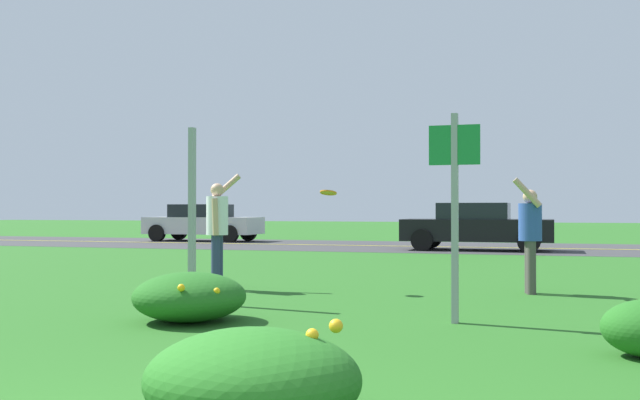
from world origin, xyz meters
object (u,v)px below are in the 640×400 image
at_px(person_catcher_blue_shirt, 530,231).
at_px(car_silver_leftmost, 203,222).
at_px(frisbee_orange, 328,193).
at_px(sign_post_by_roadside, 455,195).
at_px(car_black_center_left, 476,226).
at_px(sign_post_near_path, 192,215).
at_px(person_thrower_white_shirt, 217,225).

relative_size(person_catcher_blue_shirt, car_silver_leftmost, 0.38).
xyz_separation_m(frisbee_orange, car_silver_leftmost, (-9.94, 15.66, -0.77)).
relative_size(sign_post_by_roadside, car_black_center_left, 0.51).
xyz_separation_m(sign_post_near_path, person_catcher_blue_shirt, (4.27, 2.53, -0.25)).
xyz_separation_m(person_thrower_white_shirt, person_catcher_blue_shirt, (4.69, 0.86, -0.07)).
bearing_deg(person_catcher_blue_shirt, car_black_center_left, 99.39).
distance_m(person_catcher_blue_shirt, frisbee_orange, 3.07).
relative_size(sign_post_by_roadside, person_catcher_blue_shirt, 1.34).
distance_m(person_thrower_white_shirt, car_black_center_left, 12.80).
bearing_deg(sign_post_near_path, frisbee_orange, 55.65).
height_order(person_catcher_blue_shirt, frisbee_orange, person_catcher_blue_shirt).
height_order(person_thrower_white_shirt, car_black_center_left, person_thrower_white_shirt).
height_order(frisbee_orange, car_silver_leftmost, frisbee_orange).
bearing_deg(frisbee_orange, sign_post_near_path, -124.35).
distance_m(sign_post_near_path, car_silver_leftmost, 19.60).
bearing_deg(car_black_center_left, car_silver_leftmost, 162.62).
distance_m(person_catcher_blue_shirt, car_silver_leftmost, 19.83).
bearing_deg(frisbee_orange, car_black_center_left, 85.19).
xyz_separation_m(person_catcher_blue_shirt, frisbee_orange, (-2.95, -0.60, 0.58)).
bearing_deg(person_catcher_blue_shirt, sign_post_by_roadside, -102.37).
bearing_deg(person_thrower_white_shirt, sign_post_near_path, -75.91).
bearing_deg(car_black_center_left, sign_post_by_roadside, -85.30).
distance_m(sign_post_by_roadside, person_catcher_blue_shirt, 3.32).
bearing_deg(car_silver_leftmost, sign_post_by_roadside, -56.30).
bearing_deg(sign_post_near_path, sign_post_by_roadside, -10.73).
bearing_deg(frisbee_orange, car_silver_leftmost, 122.39).
distance_m(sign_post_by_roadside, car_black_center_left, 14.90).
xyz_separation_m(person_catcher_blue_shirt, car_silver_leftmost, (-12.89, 15.07, -0.19)).
bearing_deg(sign_post_by_roadside, car_black_center_left, 94.70).
bearing_deg(person_thrower_white_shirt, car_black_center_left, 77.52).
xyz_separation_m(sign_post_near_path, person_thrower_white_shirt, (-0.42, 1.67, -0.17)).
bearing_deg(person_thrower_white_shirt, person_catcher_blue_shirt, 10.42).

